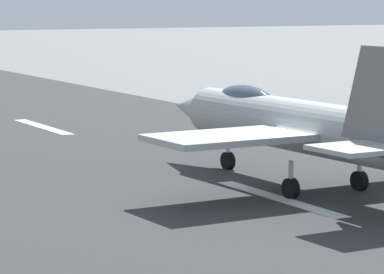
# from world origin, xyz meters

# --- Properties ---
(ground_plane) EXTENTS (400.00, 400.00, 0.00)m
(ground_plane) POSITION_xyz_m (0.00, 0.00, 0.00)
(ground_plane) COLOR slate
(runway_strip) EXTENTS (240.00, 26.00, 0.02)m
(runway_strip) POSITION_xyz_m (-0.02, 0.00, 0.01)
(runway_strip) COLOR #333435
(runway_strip) RESTS_ON ground
(fighter_jet) EXTENTS (17.65, 13.35, 5.68)m
(fighter_jet) POSITION_xyz_m (1.49, -1.92, 2.48)
(fighter_jet) COLOR #99A0A2
(fighter_jet) RESTS_ON ground
(marker_cone_far) EXTENTS (0.44, 0.44, 0.55)m
(marker_cone_far) POSITION_xyz_m (26.71, -12.58, 0.28)
(marker_cone_far) COLOR orange
(marker_cone_far) RESTS_ON ground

